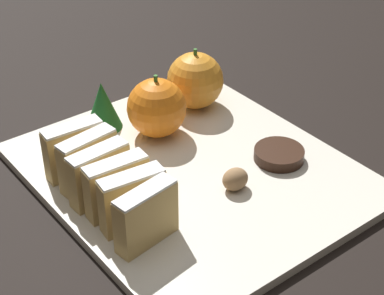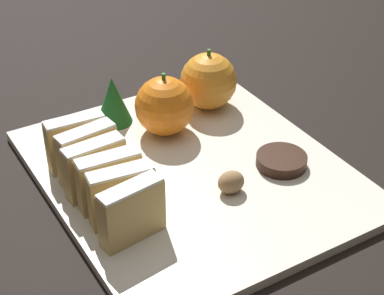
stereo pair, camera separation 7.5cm
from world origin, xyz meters
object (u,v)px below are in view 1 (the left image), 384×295
object	(u,v)px
orange_near	(195,80)
walnut	(235,179)
chocolate_cookie	(279,154)
orange_far	(157,108)

from	to	relation	value
orange_near	walnut	distance (m)	0.20
orange_near	chocolate_cookie	xyz separation A→B (m)	(0.00, -0.17, -0.03)
orange_near	walnut	world-z (taller)	orange_near
walnut	chocolate_cookie	xyz separation A→B (m)	(0.08, 0.01, -0.01)
orange_far	orange_near	bearing A→B (deg)	18.05
chocolate_cookie	orange_near	bearing A→B (deg)	90.03
orange_near	walnut	xyz separation A→B (m)	(-0.08, -0.18, -0.03)
walnut	chocolate_cookie	bearing A→B (deg)	7.88
orange_far	walnut	distance (m)	0.15
orange_far	chocolate_cookie	bearing A→B (deg)	-59.09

